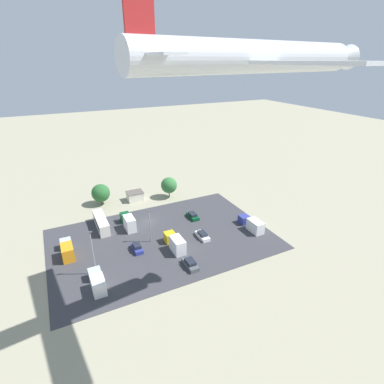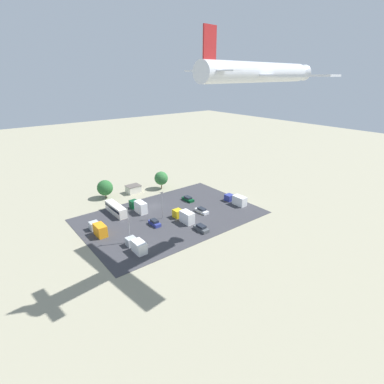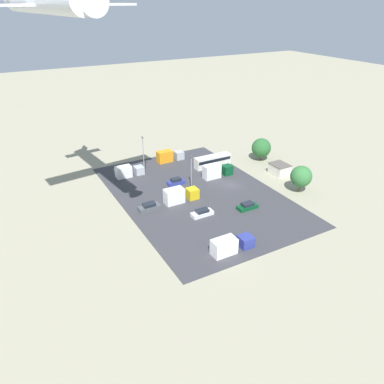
{
  "view_description": "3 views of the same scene",
  "coord_description": "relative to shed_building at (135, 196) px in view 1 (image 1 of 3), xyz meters",
  "views": [
    {
      "loc": [
        21.16,
        68.86,
        40.43
      ],
      "look_at": [
        -1.14,
        23.78,
        18.0
      ],
      "focal_mm": 28.0,
      "sensor_mm": 36.0,
      "label": 1
    },
    {
      "loc": [
        45.98,
        78.17,
        40.27
      ],
      "look_at": [
        -5.32,
        13.42,
        7.74
      ],
      "focal_mm": 28.0,
      "sensor_mm": 36.0,
      "label": 2
    },
    {
      "loc": [
        -67.53,
        48.53,
        40.86
      ],
      "look_at": [
        -2.81,
        12.66,
        2.61
      ],
      "focal_mm": 35.0,
      "sensor_mm": 36.0,
      "label": 3
    }
  ],
  "objects": [
    {
      "name": "parked_truck_1",
      "position": [
        6.34,
        15.51,
        0.3
      ],
      "size": [
        2.31,
        8.1,
        3.55
      ],
      "rotation": [
        0.0,
        0.0,
        3.14
      ],
      "color": "#0C4723",
      "rests_on": "ground"
    },
    {
      "name": "airplane",
      "position": [
        -3.17,
        52.38,
        39.23
      ],
      "size": [
        35.68,
        29.47,
        8.55
      ],
      "rotation": [
        0.0,
        0.0,
        1.7
      ],
      "color": "silver"
    },
    {
      "name": "parked_car_1",
      "position": [
        7.43,
        26.53,
        -0.63
      ],
      "size": [
        1.81,
        4.34,
        1.65
      ],
      "color": "navy",
      "rests_on": "ground"
    },
    {
      "name": "parked_truck_3",
      "position": [
        -22.03,
        30.44,
        0.06
      ],
      "size": [
        2.51,
        8.31,
        3.03
      ],
      "rotation": [
        0.0,
        0.0,
        3.14
      ],
      "color": "navy",
      "rests_on": "ground"
    },
    {
      "name": "parked_car_3",
      "position": [
        -8.6,
        28.42,
        -0.72
      ],
      "size": [
        1.91,
        4.8,
        1.44
      ],
      "rotation": [
        0.0,
        0.0,
        3.14
      ],
      "color": "silver",
      "rests_on": "ground"
    },
    {
      "name": "tree_apron_mid",
      "position": [
        -10.35,
        2.76,
        2.71
      ],
      "size": [
        5.04,
        5.04,
        6.63
      ],
      "color": "brown",
      "rests_on": "ground"
    },
    {
      "name": "light_pole_lot_edge",
      "position": [
        17.36,
        30.77,
        4.13
      ],
      "size": [
        0.9,
        0.28,
        10.03
      ],
      "color": "gray",
      "rests_on": "ground"
    },
    {
      "name": "parked_truck_4",
      "position": [
        -0.77,
        29.79,
        0.25
      ],
      "size": [
        2.46,
        8.06,
        3.42
      ],
      "rotation": [
        0.0,
        0.0,
        3.14
      ],
      "color": "gold",
      "rests_on": "ground"
    },
    {
      "name": "parked_car_0",
      "position": [
        -0.97,
        37.26,
        -0.64
      ],
      "size": [
        2.0,
        4.73,
        1.63
      ],
      "rotation": [
        0.0,
        0.0,
        3.14
      ],
      "color": "#4C5156",
      "rests_on": "ground"
    },
    {
      "name": "tree_near_shed",
      "position": [
        9.9,
        -1.62,
        2.31
      ],
      "size": [
        5.4,
        5.4,
        6.42
      ],
      "color": "brown",
      "rests_on": "ground"
    },
    {
      "name": "shed_building",
      "position": [
        0.0,
        0.0,
        0.0
      ],
      "size": [
        4.94,
        4.05,
        2.79
      ],
      "color": "silver",
      "rests_on": "ground"
    },
    {
      "name": "parked_car_2",
      "position": [
        -10.92,
        18.35,
        -0.71
      ],
      "size": [
        1.99,
        4.63,
        1.46
      ],
      "color": "#0C4723",
      "rests_on": "ground"
    },
    {
      "name": "parking_lot_surface",
      "position": [
        0.41,
        24.6,
        -1.36
      ],
      "size": [
        52.41,
        34.8,
        0.08
      ],
      "color": "#38383D",
      "rests_on": "ground"
    },
    {
      "name": "bus",
      "position": [
        12.74,
        12.66,
        0.31
      ],
      "size": [
        2.53,
        10.41,
        3.03
      ],
      "color": "silver",
      "rests_on": "ground"
    },
    {
      "name": "ground_plane",
      "position": [
        0.41,
        14.79,
        -1.4
      ],
      "size": [
        400.0,
        400.0,
        0.0
      ],
      "primitive_type": "plane",
      "color": "gray"
    },
    {
      "name": "light_pole_lot_centre",
      "position": [
        3.38,
        24.43,
        3.34
      ],
      "size": [
        0.9,
        0.28,
        8.45
      ],
      "color": "gray",
      "rests_on": "ground"
    },
    {
      "name": "parked_truck_2",
      "position": [
        17.76,
        35.13,
        0.01
      ],
      "size": [
        2.41,
        7.32,
        2.91
      ],
      "rotation": [
        0.0,
        0.0,
        3.14
      ],
      "color": "#ADB2B7",
      "rests_on": "ground"
    },
    {
      "name": "parked_truck_0",
      "position": [
        21.88,
        21.47,
        0.13
      ],
      "size": [
        2.42,
        7.72,
        3.16
      ],
      "rotation": [
        0.0,
        0.0,
        3.14
      ],
      "color": "#ADB2B7",
      "rests_on": "ground"
    }
  ]
}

